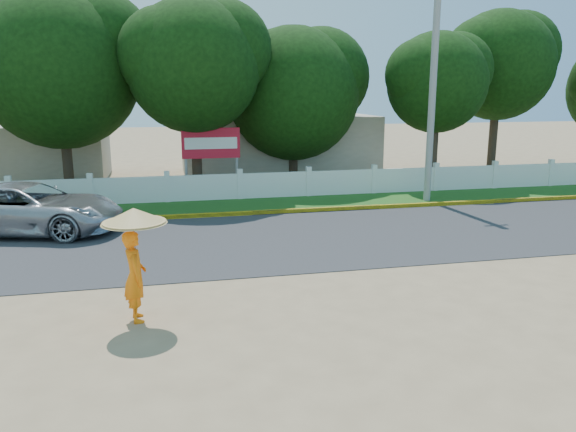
% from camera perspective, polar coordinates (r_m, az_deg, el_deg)
% --- Properties ---
extents(ground, '(120.00, 120.00, 0.00)m').
position_cam_1_polar(ground, '(13.27, 1.92, -7.35)').
color(ground, '#9E8460').
rests_on(ground, ground).
extents(road, '(60.00, 7.00, 0.02)m').
position_cam_1_polar(road, '(17.45, -1.81, -2.37)').
color(road, '#38383A').
rests_on(road, ground).
extents(grass_verge, '(60.00, 3.50, 0.03)m').
position_cam_1_polar(grass_verge, '(22.49, -4.36, 1.05)').
color(grass_verge, '#2D601E').
rests_on(grass_verge, ground).
extents(curb, '(40.00, 0.18, 0.16)m').
position_cam_1_polar(curb, '(20.83, -3.68, 0.31)').
color(curb, yellow).
rests_on(curb, ground).
extents(fence, '(40.00, 0.10, 1.10)m').
position_cam_1_polar(fence, '(23.80, -4.90, 3.00)').
color(fence, silver).
rests_on(fence, ground).
extents(building_near, '(10.00, 6.00, 3.20)m').
position_cam_1_polar(building_near, '(30.82, -1.14, 7.23)').
color(building_near, '#B7AD99').
rests_on(building_near, ground).
extents(building_far, '(8.00, 5.00, 2.80)m').
position_cam_1_polar(building_far, '(31.94, -25.16, 5.87)').
color(building_far, '#B7AD99').
rests_on(building_far, ground).
extents(utility_pole, '(0.28, 0.28, 9.16)m').
position_cam_1_polar(utility_pole, '(23.73, 14.49, 12.41)').
color(utility_pole, gray).
rests_on(utility_pole, ground).
extents(vehicle, '(6.36, 4.12, 1.63)m').
position_cam_1_polar(vehicle, '(19.89, -24.84, 0.71)').
color(vehicle, '#A3A6AB').
rests_on(vehicle, ground).
extents(monk_with_parasol, '(1.27, 1.27, 2.31)m').
position_cam_1_polar(monk_with_parasol, '(11.46, -15.33, -3.16)').
color(monk_with_parasol, orange).
rests_on(monk_with_parasol, ground).
extents(billboard, '(2.50, 0.13, 2.95)m').
position_cam_1_polar(billboard, '(24.55, -7.83, 6.98)').
color(billboard, gray).
rests_on(billboard, ground).
extents(tree_row, '(40.12, 8.15, 8.85)m').
position_cam_1_polar(tree_row, '(26.74, -0.22, 13.64)').
color(tree_row, '#473828').
rests_on(tree_row, ground).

